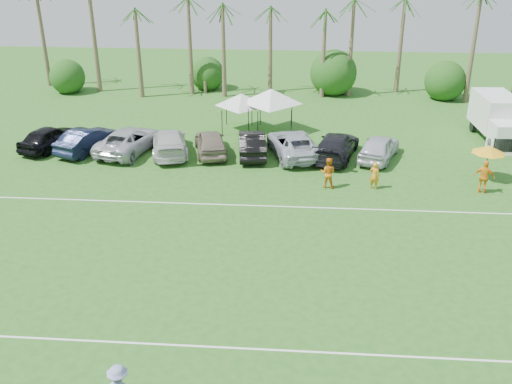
{
  "coord_description": "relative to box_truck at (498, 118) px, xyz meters",
  "views": [
    {
      "loc": [
        2.73,
        -14.56,
        13.96
      ],
      "look_at": [
        0.73,
        12.35,
        1.6
      ],
      "focal_mm": 40.0,
      "sensor_mm": 36.0,
      "label": 1
    }
  ],
  "objects": [
    {
      "name": "bush_tree_1",
      "position": [
        -23.21,
        12.73,
        0.09
      ],
      "size": [
        4.0,
        4.0,
        4.0
      ],
      "color": "brown",
      "rests_on": "ground"
    },
    {
      "name": "bush_tree_0",
      "position": [
        -36.21,
        12.73,
        0.09
      ],
      "size": [
        4.0,
        4.0,
        4.0
      ],
      "color": "brown",
      "rests_on": "ground"
    },
    {
      "name": "canopy_tent_right",
      "position": [
        -16.45,
        0.73,
        1.63
      ],
      "size": [
        4.81,
        4.81,
        3.89
      ],
      "color": "black",
      "rests_on": "ground"
    },
    {
      "name": "parked_car_3",
      "position": [
        -23.17,
        -4.49,
        -0.87
      ],
      "size": [
        3.73,
        6.17,
        1.67
      ],
      "primitive_type": "imported",
      "rotation": [
        0.0,
        0.0,
        3.4
      ],
      "color": "silver",
      "rests_on": "ground"
    },
    {
      "name": "parked_car_6",
      "position": [
        -14.63,
        -4.27,
        -0.87
      ],
      "size": [
        4.32,
        6.55,
        1.67
      ],
      "primitive_type": "imported",
      "rotation": [
        0.0,
        0.0,
        3.42
      ],
      "color": "#B4B9C5",
      "rests_on": "ground"
    },
    {
      "name": "field_lines",
      "position": [
        -17.21,
        -18.27,
        -1.7
      ],
      "size": [
        80.0,
        12.1,
        0.01
      ],
      "color": "white",
      "rests_on": "ground"
    },
    {
      "name": "canopy_tent_left",
      "position": [
        -18.7,
        0.96,
        1.17
      ],
      "size": [
        4.14,
        4.14,
        3.35
      ],
      "color": "black",
      "rests_on": "ground"
    },
    {
      "name": "palm_tree_5",
      "position": [
        -17.21,
        11.73,
        6.65
      ],
      "size": [
        2.4,
        2.4,
        9.9
      ],
      "color": "brown",
      "rests_on": "ground"
    },
    {
      "name": "palm_tree_9",
      "position": [
        0.79,
        11.73,
        6.65
      ],
      "size": [
        2.4,
        2.4,
        9.9
      ],
      "color": "brown",
      "rests_on": "ground"
    },
    {
      "name": "palm_tree_1",
      "position": [
        -34.21,
        11.73,
        6.65
      ],
      "size": [
        2.4,
        2.4,
        9.9
      ],
      "color": "brown",
      "rests_on": "ground"
    },
    {
      "name": "palm_tree_8",
      "position": [
        -4.21,
        11.73,
        5.77
      ],
      "size": [
        2.4,
        2.4,
        8.9
      ],
      "color": "brown",
      "rests_on": "ground"
    },
    {
      "name": "palm_tree_4",
      "position": [
        -21.21,
        11.73,
        5.77
      ],
      "size": [
        2.4,
        2.4,
        8.9
      ],
      "color": "brown",
      "rests_on": "ground"
    },
    {
      "name": "parked_car_5",
      "position": [
        -17.48,
        -4.36,
        -0.87
      ],
      "size": [
        2.36,
        5.25,
        1.67
      ],
      "primitive_type": "imported",
      "rotation": [
        0.0,
        0.0,
        3.26
      ],
      "color": "black",
      "rests_on": "ground"
    },
    {
      "name": "sideline_player_c",
      "position": [
        -3.52,
        -9.52,
        -0.71
      ],
      "size": [
        1.27,
        0.86,
        2.0
      ],
      "primitive_type": "imported",
      "rotation": [
        0.0,
        0.0,
        2.79
      ],
      "color": "orange",
      "rests_on": "ground"
    },
    {
      "name": "box_truck",
      "position": [
        0.0,
        0.0,
        0.0
      ],
      "size": [
        2.59,
        6.27,
        3.19
      ],
      "rotation": [
        0.0,
        0.0,
        0.04
      ],
      "color": "white",
      "rests_on": "ground"
    },
    {
      "name": "parked_car_1",
      "position": [
        -28.86,
        -4.48,
        -0.87
      ],
      "size": [
        3.54,
        5.37,
        1.67
      ],
      "primitive_type": "imported",
      "rotation": [
        0.0,
        0.0,
        2.76
      ],
      "color": "black",
      "rests_on": "ground"
    },
    {
      "name": "parked_car_2",
      "position": [
        -26.02,
        -4.35,
        -0.87
      ],
      "size": [
        4.01,
        6.48,
        1.67
      ],
      "primitive_type": "imported",
      "rotation": [
        0.0,
        0.0,
        2.92
      ],
      "color": "#B0B2B8",
      "rests_on": "ground"
    },
    {
      "name": "market_umbrella",
      "position": [
        -2.88,
        -7.63,
        0.31
      ],
      "size": [
        2.02,
        2.02,
        2.25
      ],
      "color": "black",
      "rests_on": "ground"
    },
    {
      "name": "palm_tree_0",
      "position": [
        -39.21,
        11.73,
        5.77
      ],
      "size": [
        2.4,
        2.4,
        8.9
      ],
      "color": "brown",
      "rests_on": "ground"
    },
    {
      "name": "parked_car_0",
      "position": [
        -31.71,
        -4.19,
        -0.87
      ],
      "size": [
        3.47,
        5.29,
        1.67
      ],
      "primitive_type": "imported",
      "rotation": [
        0.0,
        0.0,
        2.81
      ],
      "color": "black",
      "rests_on": "ground"
    },
    {
      "name": "bush_tree_2",
      "position": [
        -11.21,
        12.73,
        0.09
      ],
      "size": [
        4.0,
        4.0,
        4.0
      ],
      "color": "brown",
      "rests_on": "ground"
    },
    {
      "name": "sideline_player_a",
      "position": [
        -9.8,
        -9.39,
        -0.87
      ],
      "size": [
        0.72,
        0.6,
        1.67
      ],
      "primitive_type": "imported",
      "rotation": [
        0.0,
        0.0,
        2.75
      ],
      "color": "orange",
      "rests_on": "ground"
    },
    {
      "name": "bush_tree_3",
      "position": [
        -1.21,
        12.73,
        0.09
      ],
      "size": [
        4.0,
        4.0,
        4.0
      ],
      "color": "brown",
      "rests_on": "ground"
    },
    {
      "name": "parked_car_7",
      "position": [
        -11.79,
        -4.39,
        -0.87
      ],
      "size": [
        3.79,
        6.18,
        1.67
      ],
      "primitive_type": "imported",
      "rotation": [
        0.0,
        0.0,
        2.87
      ],
      "color": "black",
      "rests_on": "ground"
    },
    {
      "name": "sideline_player_b",
      "position": [
        -12.54,
        -9.41,
        -0.77
      ],
      "size": [
        1.04,
        0.88,
        1.87
      ],
      "primitive_type": "imported",
      "rotation": [
        0.0,
        0.0,
        2.94
      ],
      "color": "orange",
      "rests_on": "ground"
    },
    {
      "name": "parked_car_8",
      "position": [
        -8.94,
        -4.49,
        -0.87
      ],
      "size": [
        3.59,
        5.29,
        1.67
      ],
      "primitive_type": "imported",
      "rotation": [
        0.0,
        0.0,
        2.78
      ],
      "color": "silver",
      "rests_on": "ground"
    },
    {
      "name": "parked_car_4",
      "position": [
        -20.33,
        -4.32,
        -0.87
      ],
      "size": [
        3.1,
        5.24,
        1.67
      ],
      "primitive_type": "imported",
      "rotation": [
        0.0,
        0.0,
        3.38
      ],
      "color": "gray",
      "rests_on": "ground"
    }
  ]
}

